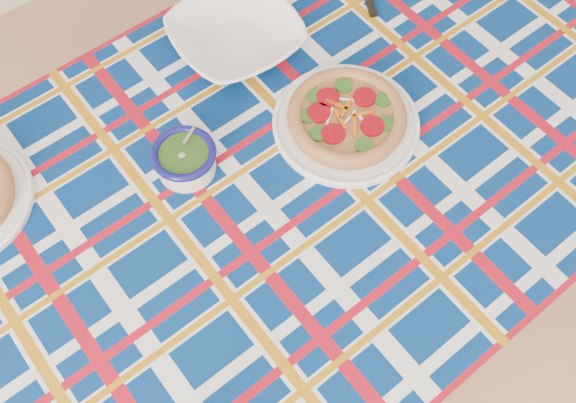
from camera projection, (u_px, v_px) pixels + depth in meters
dining_table at (286, 189)px, 1.25m from camera, size 1.52×0.98×0.70m
tablecloth at (286, 183)px, 1.23m from camera, size 1.55×1.01×0.10m
main_focaccia_plate at (347, 117)px, 1.20m from camera, size 0.32×0.32×0.06m
pesto_bowl at (185, 158)px, 1.15m from camera, size 0.12×0.12×0.07m
serving_bowl at (236, 37)px, 1.30m from camera, size 0.26×0.26×0.06m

